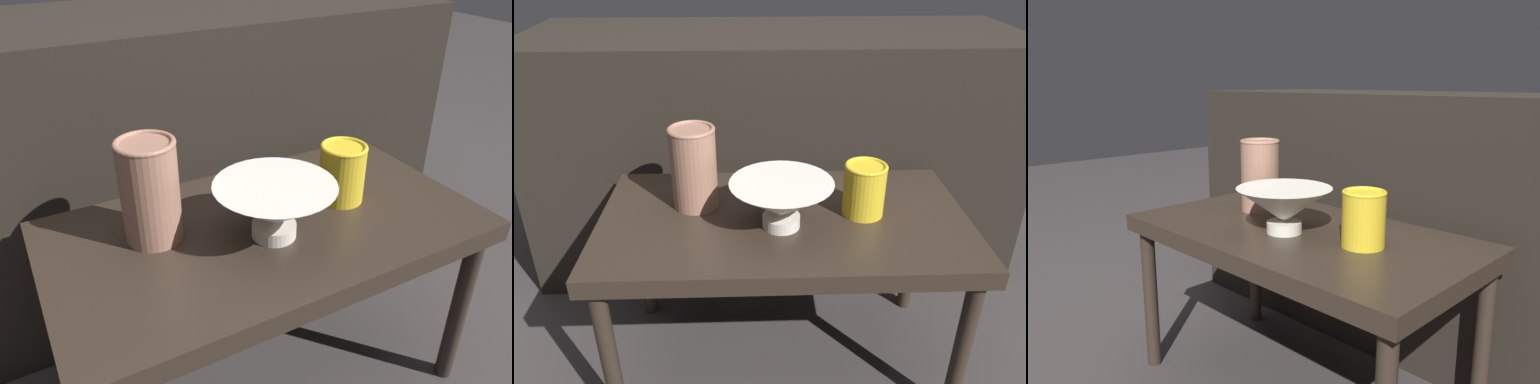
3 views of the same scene
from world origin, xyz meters
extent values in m
plane|color=#383333|center=(0.00, 0.00, 0.00)|extent=(8.00, 8.00, 0.00)
cube|color=#2D231C|center=(0.00, 0.00, 0.40)|extent=(0.80, 0.44, 0.04)
cylinder|color=#2D231C|center=(-0.37, -0.18, 0.19)|extent=(0.04, 0.04, 0.38)
cylinder|color=#2D231C|center=(0.37, -0.18, 0.19)|extent=(0.04, 0.04, 0.38)
cylinder|color=#2D231C|center=(-0.37, 0.18, 0.19)|extent=(0.04, 0.04, 0.38)
cylinder|color=#2D231C|center=(0.37, 0.18, 0.19)|extent=(0.04, 0.04, 0.38)
cube|color=black|center=(0.00, 0.52, 0.36)|extent=(1.42, 0.50, 0.72)
cylinder|color=silver|center=(-0.01, -0.04, 0.43)|extent=(0.08, 0.08, 0.03)
cone|color=silver|center=(-0.01, -0.04, 0.48)|extent=(0.21, 0.21, 0.08)
cylinder|color=#996B56|center=(-0.20, 0.06, 0.51)|extent=(0.10, 0.10, 0.18)
torus|color=#996B56|center=(-0.20, 0.06, 0.60)|extent=(0.10, 0.10, 0.01)
cylinder|color=gold|center=(0.17, 0.01, 0.48)|extent=(0.09, 0.09, 0.11)
torus|color=gold|center=(0.17, 0.01, 0.53)|extent=(0.09, 0.09, 0.01)
camera|label=1|loc=(-0.39, -0.67, 0.93)|focal=35.00mm
camera|label=2|loc=(-0.06, -0.94, 0.98)|focal=35.00mm
camera|label=3|loc=(0.75, -0.80, 0.75)|focal=35.00mm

